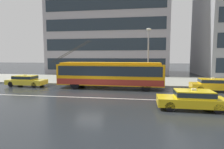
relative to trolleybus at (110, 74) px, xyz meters
The scene contains 16 objects.
ground_plane 4.24m from the trolleybus, 110.42° to the right, with size 160.00×160.00×0.00m, color #222629.
sidewalk_slab 6.91m from the trolleybus, 101.76° to the left, with size 80.00×10.00×0.14m, color gray.
crosswalk_stripe_edge_near 7.63m from the trolleybus, 15.89° to the right, with size 0.44×4.40×0.01m, color beige.
crosswalk_stripe_inner_a 8.48m from the trolleybus, 14.20° to the right, with size 0.44×4.40×0.01m, color beige.
crosswalk_stripe_center 9.34m from the trolleybus, 12.83° to the right, with size 0.44×4.40×0.01m, color beige.
crosswalk_stripe_inner_b 10.21m from the trolleybus, 11.69° to the right, with size 0.44×4.40×0.01m, color beige.
lane_centre_line 5.32m from the trolleybus, 105.70° to the right, with size 72.00×0.14×0.01m, color silver.
trolleybus is the anchor object (origin of this frame).
taxi_queued_behind_bus 10.04m from the trolleybus, behind, with size 4.58×1.97×1.39m.
taxi_oncoming_far 9.77m from the trolleybus, 47.30° to the right, with size 4.35×1.83×1.39m.
taxi_ahead_of_bus 10.60m from the trolleybus, ahead, with size 4.59×2.00×1.39m.
bus_shelter 4.16m from the trolleybus, 119.56° to the left, with size 4.09×1.54×2.54m.
pedestrian_at_shelter 4.98m from the trolleybus, 135.91° to the left, with size 1.08×1.08×1.90m.
pedestrian_approaching_curb 4.00m from the trolleybus, 126.72° to the left, with size 1.28×1.28×2.00m.
street_lamp 5.25m from the trolleybus, 25.91° to the left, with size 0.60×0.32×6.60m.
office_tower_corner_left 22.71m from the trolleybus, 99.75° to the left, with size 24.34×12.76×22.67m.
Camera 1 is at (4.47, -15.85, 3.49)m, focal length 28.98 mm.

